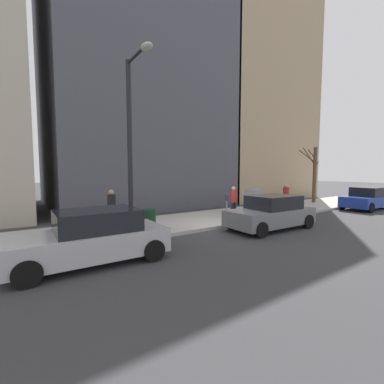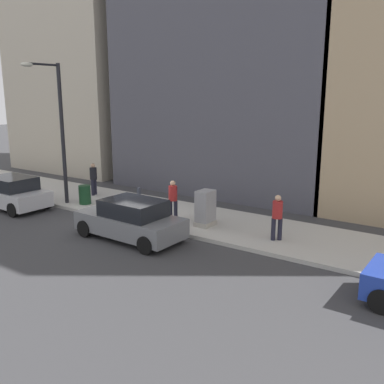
{
  "view_description": "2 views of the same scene",
  "coord_description": "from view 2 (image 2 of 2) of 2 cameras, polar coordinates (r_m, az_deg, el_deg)",
  "views": [
    {
      "loc": [
        -8.75,
        8.01,
        2.62
      ],
      "look_at": [
        0.86,
        1.45,
        1.67
      ],
      "focal_mm": 24.0,
      "sensor_mm": 36.0,
      "label": 1
    },
    {
      "loc": [
        -12.44,
        -11.99,
        5.27
      ],
      "look_at": [
        0.63,
        -2.86,
        1.62
      ],
      "focal_mm": 40.0,
      "sensor_mm": 36.0,
      "label": 2
    }
  ],
  "objects": [
    {
      "name": "ground_plane",
      "position": [
        18.06,
        -8.65,
        -4.23
      ],
      "size": [
        120.0,
        120.0,
        0.0
      ],
      "primitive_type": "plane",
      "color": "#38383A"
    },
    {
      "name": "sidewalk",
      "position": [
        19.47,
        -4.61,
        -2.63
      ],
      "size": [
        4.0,
        36.0,
        0.15
      ],
      "primitive_type": "cube",
      "color": "#B2AFA8",
      "rests_on": "ground"
    },
    {
      "name": "parked_car_grey",
      "position": [
        16.01,
        -8.15,
        -3.71
      ],
      "size": [
        2.0,
        4.24,
        1.52
      ],
      "rotation": [
        0.0,
        0.0,
        -0.02
      ],
      "color": "slate",
      "rests_on": "ground"
    },
    {
      "name": "parked_car_silver",
      "position": [
        21.92,
        -23.04,
        -0.1
      ],
      "size": [
        1.97,
        4.22,
        1.52
      ],
      "rotation": [
        0.0,
        0.0,
        -0.01
      ],
      "color": "#B7B7BC",
      "rests_on": "ground"
    },
    {
      "name": "parking_meter",
      "position": [
        17.91,
        -7.05,
        -1.07
      ],
      "size": [
        0.14,
        0.1,
        1.35
      ],
      "color": "slate",
      "rests_on": "sidewalk"
    },
    {
      "name": "utility_box",
      "position": [
        16.98,
        1.8,
        -2.22
      ],
      "size": [
        0.83,
        0.61,
        1.43
      ],
      "color": "#A8A399",
      "rests_on": "sidewalk"
    },
    {
      "name": "streetlamp",
      "position": [
        20.84,
        -17.56,
        8.85
      ],
      "size": [
        1.97,
        0.32,
        6.5
      ],
      "color": "black",
      "rests_on": "sidewalk"
    },
    {
      "name": "trash_bin",
      "position": [
        21.02,
        -14.1,
        -0.35
      ],
      "size": [
        0.56,
        0.56,
        0.9
      ],
      "primitive_type": "cylinder",
      "color": "#14381E",
      "rests_on": "sidewalk"
    },
    {
      "name": "pedestrian_near_meter",
      "position": [
        15.52,
        11.3,
        -3.01
      ],
      "size": [
        0.36,
        0.36,
        1.66
      ],
      "rotation": [
        0.0,
        0.0,
        5.39
      ],
      "color": "#1E1E2D",
      "rests_on": "sidewalk"
    },
    {
      "name": "pedestrian_midblock",
      "position": [
        17.73,
        -2.56,
        -0.77
      ],
      "size": [
        0.36,
        0.39,
        1.66
      ],
      "rotation": [
        0.0,
        0.0,
        1.8
      ],
      "color": "#1E1E2D",
      "rests_on": "sidewalk"
    },
    {
      "name": "pedestrian_far_corner",
      "position": [
        22.7,
        -13.0,
        1.93
      ],
      "size": [
        0.39,
        0.36,
        1.66
      ],
      "rotation": [
        0.0,
        0.0,
        3.43
      ],
      "color": "#1E1E2D",
      "rests_on": "sidewalk"
    },
    {
      "name": "office_tower_right",
      "position": [
        33.44,
        -12.44,
        20.61
      ],
      "size": [
        9.57,
        9.57,
        19.85
      ],
      "primitive_type": "cube",
      "color": "#BCB29E",
      "rests_on": "ground"
    }
  ]
}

